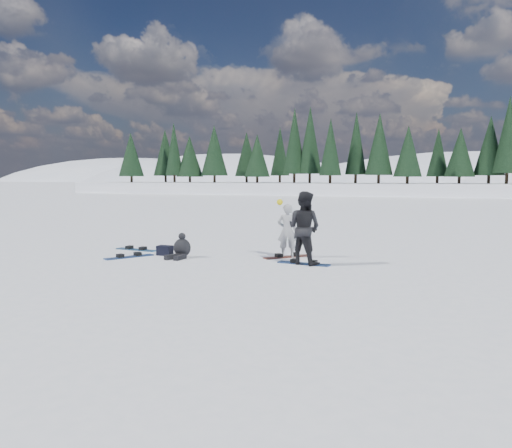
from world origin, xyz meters
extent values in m
plane|color=white|center=(0.00, 0.00, 0.00)|extent=(420.00, 420.00, 0.00)
cube|color=white|center=(0.00, 55.00, -1.00)|extent=(90.00, 14.00, 5.00)
ellipsoid|color=white|center=(-70.00, 170.00, -13.61)|extent=(143.00, 110.00, 49.50)
ellipsoid|color=white|center=(20.00, 200.00, -14.63)|extent=(182.00, 140.00, 53.20)
ellipsoid|color=white|center=(-140.00, 210.00, -14.30)|extent=(169.00, 130.00, 52.00)
cone|color=black|center=(-38.00, 55.00, 5.25)|extent=(3.20, 3.20, 7.50)
cone|color=black|center=(-34.96, 55.00, 5.25)|extent=(3.20, 3.20, 7.50)
cone|color=black|center=(-31.92, 55.00, 5.25)|extent=(3.20, 3.20, 7.50)
cone|color=black|center=(-28.88, 55.00, 5.25)|extent=(3.20, 3.20, 7.50)
cone|color=black|center=(-25.84, 55.00, 5.25)|extent=(3.20, 3.20, 7.50)
cone|color=black|center=(-22.80, 55.00, 5.25)|extent=(3.20, 3.20, 7.50)
cone|color=black|center=(-19.76, 55.00, 5.25)|extent=(3.20, 3.20, 7.50)
cone|color=black|center=(-16.72, 55.00, 5.25)|extent=(3.20, 3.20, 7.50)
cone|color=black|center=(-13.68, 55.00, 5.25)|extent=(3.20, 3.20, 7.50)
cone|color=black|center=(-10.64, 55.00, 5.25)|extent=(3.20, 3.20, 7.50)
cone|color=black|center=(-7.60, 55.00, 5.25)|extent=(3.20, 3.20, 7.50)
cone|color=black|center=(-4.56, 55.00, 5.25)|extent=(3.20, 3.20, 7.50)
cone|color=black|center=(-1.52, 55.00, 5.25)|extent=(3.20, 3.20, 7.50)
cone|color=black|center=(1.52, 55.00, 5.25)|extent=(3.20, 3.20, 7.50)
cone|color=black|center=(4.56, 55.00, 5.25)|extent=(3.20, 3.20, 7.50)
cone|color=black|center=(7.60, 55.00, 5.25)|extent=(3.20, 3.20, 7.50)
cone|color=black|center=(10.64, 55.00, 5.25)|extent=(3.20, 3.20, 7.50)
cone|color=black|center=(13.68, 55.00, 5.25)|extent=(3.20, 3.20, 7.50)
imported|color=#ACACB1|center=(-0.31, 1.27, 0.81)|extent=(0.67, 0.53, 1.62)
sphere|color=yellow|center=(-0.51, 1.15, 1.67)|extent=(0.18, 0.18, 0.18)
imported|color=black|center=(0.44, 0.28, 1.02)|extent=(1.18, 1.04, 2.03)
ellipsoid|color=black|center=(-3.31, 0.26, 0.29)|extent=(0.64, 0.58, 0.56)
sphere|color=black|center=(-3.31, 0.26, 0.64)|extent=(0.21, 0.21, 0.21)
cube|color=black|center=(-3.17, -0.14, 0.07)|extent=(0.21, 0.50, 0.14)
cube|color=black|center=(-3.44, -0.14, 0.07)|extent=(0.33, 0.51, 0.14)
cube|color=black|center=(-4.01, 0.46, 0.15)|extent=(0.45, 0.30, 0.30)
cube|color=maroon|center=(-0.31, 1.27, 0.01)|extent=(1.28, 1.23, 0.03)
cube|color=navy|center=(0.44, 0.28, 0.01)|extent=(1.52, 0.49, 0.03)
cube|color=navy|center=(-4.83, -0.26, 0.01)|extent=(1.06, 1.41, 0.03)
cube|color=#185388|center=(-5.44, 1.11, 0.01)|extent=(1.52, 0.47, 0.03)
camera|label=1|loc=(3.53, -13.15, 2.45)|focal=35.00mm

